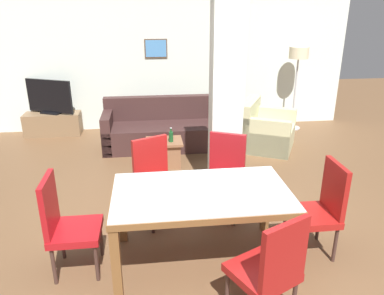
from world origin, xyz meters
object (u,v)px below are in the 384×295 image
object	(u,v)px
dining_chair_far_right	(225,173)
floor_lamp	(298,60)
bottle	(171,136)
sofa	(164,130)
coffee_table	(164,152)
dining_chair_far_left	(156,178)
dining_chair_head_left	(66,222)
tv_screen	(49,97)
dining_table	(201,205)
dining_chair_head_right	(321,206)
armchair	(265,132)
tv_stand	(53,124)
dining_chair_near_right	(270,267)

from	to	relation	value
dining_chair_far_right	floor_lamp	bearing A→B (deg)	-98.89
bottle	floor_lamp	xyz separation A→B (m)	(2.60, 1.65, 0.89)
sofa	coffee_table	size ratio (longest dim) A/B	3.76
dining_chair_far_left	floor_lamp	world-z (taller)	floor_lamp
dining_chair_head_left	dining_chair_far_right	xyz separation A→B (m)	(1.68, 0.90, 0.00)
tv_screen	coffee_table	bearing A→B (deg)	164.48
dining_chair_far_left	dining_chair_head_left	distance (m)	1.21
dining_table	dining_chair_head_right	world-z (taller)	dining_chair_head_right
armchair	tv_stand	world-z (taller)	armchair
dining_table	bottle	world-z (taller)	dining_table
floor_lamp	dining_chair_head_right	bearing A→B (deg)	-107.61
dining_table	dining_chair_far_left	distance (m)	0.96
bottle	dining_chair_far_right	bearing A→B (deg)	-69.43
bottle	tv_stand	bearing A→B (deg)	140.26
dining_chair_far_right	floor_lamp	xyz separation A→B (m)	(2.06, 3.10, 0.87)
dining_chair_far_left	dining_chair_far_right	size ratio (longest dim) A/B	1.00
coffee_table	armchair	bearing A→B (deg)	17.53
coffee_table	tv_stand	size ratio (longest dim) A/B	0.54
tv_stand	floor_lamp	distance (m)	4.94
tv_stand	floor_lamp	bearing A→B (deg)	-2.12
bottle	dining_chair_head_right	bearing A→B (deg)	-60.39
dining_chair_head_right	dining_chair_near_right	size ratio (longest dim) A/B	1.00
dining_table	dining_chair_head_right	distance (m)	1.21
dining_chair_head_left	coffee_table	world-z (taller)	dining_chair_head_left
floor_lamp	armchair	bearing A→B (deg)	-131.47
dining_chair_near_right	armchair	xyz separation A→B (m)	(1.17, 3.83, -0.24)
dining_table	dining_chair_far_right	distance (m)	0.99
dining_chair_far_right	armchair	xyz separation A→B (m)	(1.17, 2.09, -0.24)
dining_table	dining_chair_head_left	xyz separation A→B (m)	(-1.27, 0.00, -0.09)
dining_chair_far_left	dining_chair_head_left	world-z (taller)	same
dining_chair_head_right	bottle	size ratio (longest dim) A/B	4.35
dining_chair_far_left	tv_stand	distance (m)	3.84
dining_chair_far_left	tv_screen	xyz separation A→B (m)	(-1.91, 3.32, 0.22)
coffee_table	floor_lamp	distance (m)	3.35
dining_chair_far_right	dining_chair_head_left	bearing A→B (deg)	52.78
tv_stand	tv_screen	xyz separation A→B (m)	(0.00, 0.00, 0.53)
dining_chair_far_left	sofa	bearing A→B (deg)	-120.82
dining_chair_head_right	dining_chair_near_right	xyz separation A→B (m)	(-0.79, -0.84, 0.00)
dining_table	tv_stand	bearing A→B (deg)	119.13
dining_chair_far_left	bottle	distance (m)	1.52
dining_chair_far_right	coffee_table	world-z (taller)	dining_chair_far_right
coffee_table	bottle	xyz separation A→B (m)	(0.11, -0.06, 0.29)
dining_chair_head_left	bottle	world-z (taller)	dining_chair_head_left
tv_stand	coffee_table	bearing A→B (deg)	-40.14
dining_table	bottle	size ratio (longest dim) A/B	7.44
dining_chair_far_left	tv_screen	distance (m)	3.83
coffee_table	dining_chair_head_right	bearing A→B (deg)	-59.15
dining_chair_head_right	dining_chair_far_right	xyz separation A→B (m)	(-0.79, 0.90, 0.00)
dining_chair_head_right	armchair	distance (m)	3.02
dining_table	dining_chair_head_right	xyz separation A→B (m)	(1.20, 0.00, -0.09)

